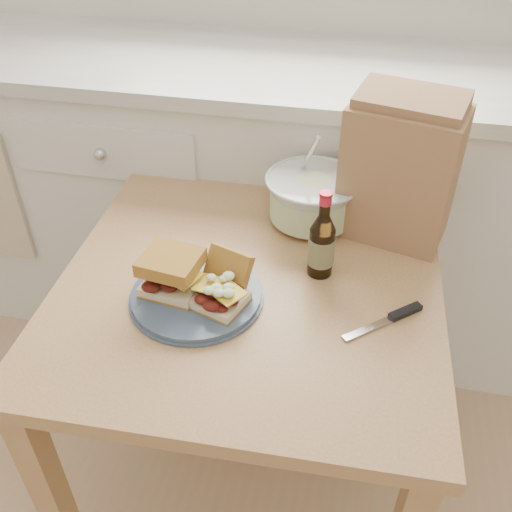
% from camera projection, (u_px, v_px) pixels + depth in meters
% --- Properties ---
extents(cabinet_run, '(2.50, 0.64, 0.94)m').
position_uv_depth(cabinet_run, '(290.00, 199.00, 1.93)').
color(cabinet_run, white).
rests_on(cabinet_run, ground).
extents(dining_table, '(0.86, 0.86, 0.69)m').
position_uv_depth(dining_table, '(250.00, 314.00, 1.32)').
color(dining_table, tan).
rests_on(dining_table, ground).
extents(plate, '(0.27, 0.27, 0.02)m').
position_uv_depth(plate, '(196.00, 296.00, 1.20)').
color(plate, '#3F5066').
rests_on(plate, dining_table).
extents(sandwich_left, '(0.13, 0.12, 0.09)m').
position_uv_depth(sandwich_left, '(172.00, 272.00, 1.18)').
color(sandwich_left, beige).
rests_on(sandwich_left, plate).
extents(sandwich_right, '(0.13, 0.17, 0.09)m').
position_uv_depth(sandwich_right, '(222.00, 286.00, 1.17)').
color(sandwich_right, beige).
rests_on(sandwich_right, plate).
extents(coleslaw_bowl, '(0.24, 0.24, 0.23)m').
position_uv_depth(coleslaw_bowl, '(312.00, 200.00, 1.40)').
color(coleslaw_bowl, silver).
rests_on(coleslaw_bowl, dining_table).
extents(beer_bottle, '(0.06, 0.06, 0.21)m').
position_uv_depth(beer_bottle, '(322.00, 244.00, 1.23)').
color(beer_bottle, black).
rests_on(beer_bottle, dining_table).
extents(knife, '(0.16, 0.14, 0.01)m').
position_uv_depth(knife, '(396.00, 316.00, 1.16)').
color(knife, silver).
rests_on(knife, dining_table).
extents(paper_bag, '(0.28, 0.22, 0.32)m').
position_uv_depth(paper_bag, '(399.00, 174.00, 1.30)').
color(paper_bag, '#966948').
rests_on(paper_bag, dining_table).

